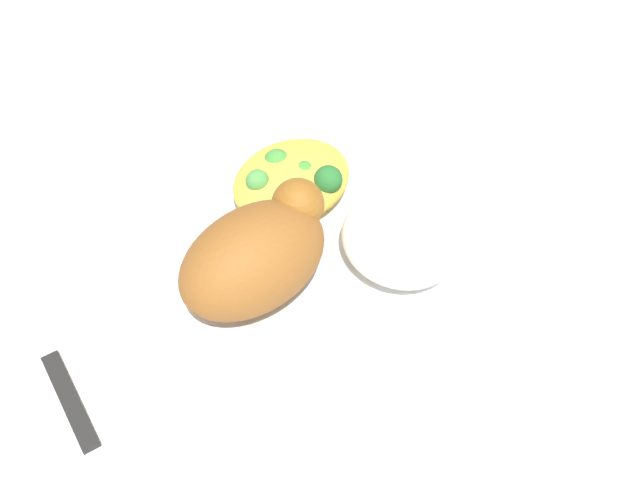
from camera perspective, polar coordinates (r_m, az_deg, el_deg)
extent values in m
plane|color=silver|center=(0.61, 0.00, -1.37)|extent=(2.00, 2.00, 0.00)
cylinder|color=silver|center=(0.61, 0.00, -1.08)|extent=(0.26, 0.26, 0.01)
torus|color=silver|center=(0.61, 0.00, -0.79)|extent=(0.26, 0.26, 0.01)
ellipsoid|color=brown|center=(0.55, -4.69, -1.46)|extent=(0.11, 0.07, 0.07)
sphere|color=brown|center=(0.56, -1.56, 2.53)|extent=(0.04, 0.04, 0.04)
ellipsoid|color=white|center=(0.59, 5.72, 0.08)|extent=(0.08, 0.09, 0.03)
ellipsoid|color=gold|center=(0.63, -2.01, 4.23)|extent=(0.10, 0.08, 0.03)
sphere|color=#26682D|center=(0.61, 0.58, 4.28)|extent=(0.02, 0.02, 0.02)
sphere|color=#4B9245|center=(0.61, -4.42, 4.15)|extent=(0.02, 0.02, 0.02)
sphere|color=#409134|center=(0.62, -1.12, 4.79)|extent=(0.02, 0.02, 0.02)
sphere|color=#418C39|center=(0.63, -3.04, 5.46)|extent=(0.02, 0.02, 0.02)
cube|color=silver|center=(0.57, -14.36, -9.48)|extent=(0.02, 0.11, 0.01)
cube|color=silver|center=(0.61, -16.78, -4.46)|extent=(0.03, 0.04, 0.00)
cube|color=black|center=(0.57, -17.26, -10.65)|extent=(0.02, 0.08, 0.01)
cube|color=silver|center=(0.63, -20.14, -3.96)|extent=(0.03, 0.11, 0.00)
cube|color=white|center=(0.68, 15.91, 2.87)|extent=(0.11, 0.14, 0.00)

